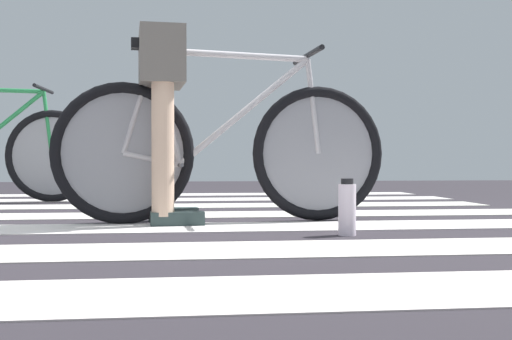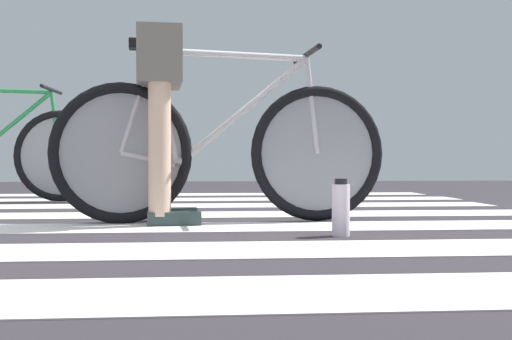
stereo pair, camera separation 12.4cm
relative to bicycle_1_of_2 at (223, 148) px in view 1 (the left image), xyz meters
name	(u,v)px [view 1 (the left image)]	position (x,y,z in m)	size (l,w,h in m)	color
ground	(95,229)	(-0.63, -0.14, -0.40)	(18.00, 14.00, 0.02)	#2B272D
crosswalk_markings	(109,221)	(-0.59, 0.10, -0.38)	(5.39, 5.79, 0.00)	beige
bicycle_1_of_2	(223,148)	(0.00, 0.00, 0.00)	(1.73, 0.52, 0.93)	black
cyclist_1_of_2	(162,99)	(-0.31, -0.03, 0.25)	(0.34, 0.43, 0.98)	beige
water_bottle	(347,208)	(0.49, -0.65, -0.27)	(0.08, 0.08, 0.24)	white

